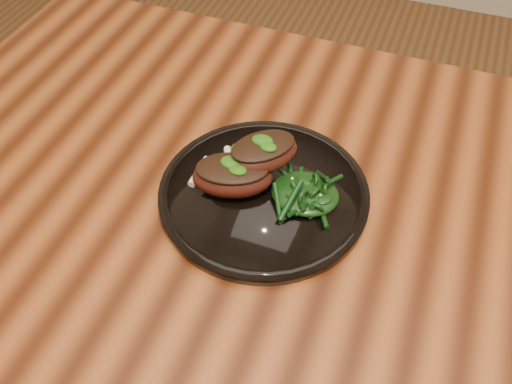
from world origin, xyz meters
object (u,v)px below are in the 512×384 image
desk (417,278)px  greens_heap (305,190)px  lamb_chop_front (232,175)px  plate (264,194)px

desk → greens_heap: 0.21m
desk → lamb_chop_front: size_ratio=12.97×
desk → lamb_chop_front: 0.29m
plate → lamb_chop_front: size_ratio=2.31×
desk → greens_heap: bearing=179.3°
lamb_chop_front → plate: bearing=13.8°
lamb_chop_front → greens_heap: bearing=8.9°
lamb_chop_front → greens_heap: size_ratio=1.36×
plate → greens_heap: greens_heap is taller
plate → lamb_chop_front: (-0.04, -0.01, 0.03)m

